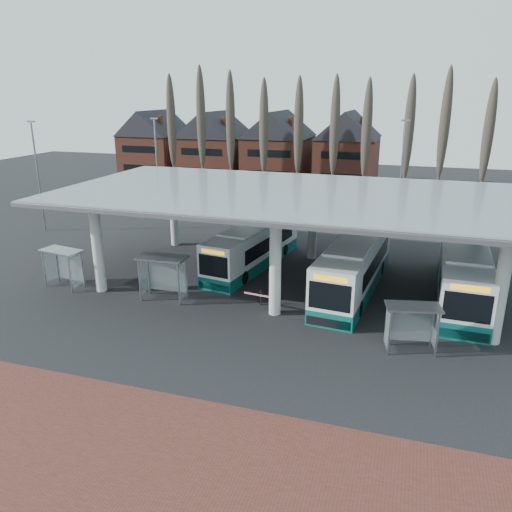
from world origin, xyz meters
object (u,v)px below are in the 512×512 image
(shelter_1, at_px, (164,268))
(shelter_2, at_px, (412,317))
(bus_3, at_px, (463,272))
(shelter_0, at_px, (64,260))
(bus_2, at_px, (354,266))
(bus_1, at_px, (253,246))

(shelter_1, distance_m, shelter_2, 15.28)
(bus_3, bearing_deg, shelter_0, -164.35)
(shelter_0, height_order, shelter_2, shelter_0)
(bus_2, xyz_separation_m, shelter_1, (-11.33, -5.17, 0.41))
(bus_1, bearing_deg, shelter_2, -32.07)
(shelter_0, xyz_separation_m, shelter_1, (7.41, 0.12, 0.17))
(bus_3, distance_m, shelter_2, 8.76)
(bus_3, height_order, shelter_1, bus_3)
(bus_2, height_order, shelter_0, bus_2)
(shelter_0, xyz_separation_m, shelter_2, (22.52, -2.15, -0.08))
(bus_1, distance_m, shelter_1, 8.53)
(bus_1, xyz_separation_m, shelter_2, (11.64, -10.04, 0.30))
(shelter_0, bearing_deg, shelter_1, 10.55)
(bus_3, relative_size, shelter_0, 4.29)
(shelter_0, distance_m, shelter_1, 7.42)
(shelter_0, bearing_deg, bus_2, 25.38)
(bus_1, distance_m, shelter_2, 15.38)
(bus_3, relative_size, shelter_1, 4.10)
(bus_1, xyz_separation_m, shelter_0, (-10.88, -7.89, 0.38))
(bus_2, bearing_deg, bus_1, 166.94)
(bus_1, bearing_deg, bus_3, 1.68)
(bus_1, relative_size, shelter_0, 3.94)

